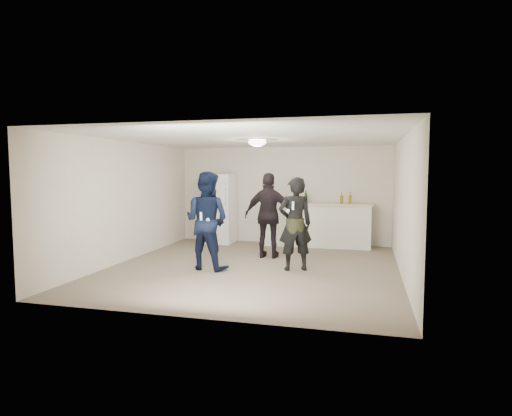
% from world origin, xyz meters
% --- Properties ---
extents(floor, '(6.00, 6.00, 0.00)m').
position_xyz_m(floor, '(0.00, 0.00, 0.00)').
color(floor, '#6B5B4C').
rests_on(floor, ground).
extents(ceiling, '(6.00, 6.00, 0.00)m').
position_xyz_m(ceiling, '(0.00, 0.00, 2.50)').
color(ceiling, silver).
rests_on(ceiling, wall_back).
extents(wall_back, '(6.00, 0.00, 6.00)m').
position_xyz_m(wall_back, '(0.00, 3.00, 1.25)').
color(wall_back, beige).
rests_on(wall_back, floor).
extents(wall_front, '(6.00, 0.00, 6.00)m').
position_xyz_m(wall_front, '(0.00, -3.00, 1.25)').
color(wall_front, beige).
rests_on(wall_front, floor).
extents(wall_left, '(0.00, 6.00, 6.00)m').
position_xyz_m(wall_left, '(-2.75, 0.00, 1.25)').
color(wall_left, beige).
rests_on(wall_left, floor).
extents(wall_right, '(0.00, 6.00, 6.00)m').
position_xyz_m(wall_right, '(2.75, 0.00, 1.25)').
color(wall_right, beige).
rests_on(wall_right, floor).
extents(counter, '(2.60, 0.56, 1.05)m').
position_xyz_m(counter, '(0.95, 2.67, 0.53)').
color(counter, silver).
rests_on(counter, floor).
extents(counter_top, '(2.68, 0.64, 0.04)m').
position_xyz_m(counter_top, '(0.95, 2.67, 1.07)').
color(counter_top, beige).
rests_on(counter_top, counter).
extents(fridge, '(0.70, 0.70, 1.80)m').
position_xyz_m(fridge, '(-1.59, 2.60, 0.90)').
color(fridge, white).
rests_on(fridge, floor).
extents(fridge_handle, '(0.02, 0.02, 0.60)m').
position_xyz_m(fridge_handle, '(-1.31, 2.23, 1.30)').
color(fridge_handle, silver).
rests_on(fridge_handle, fridge).
extents(ceiling_dome, '(0.36, 0.36, 0.16)m').
position_xyz_m(ceiling_dome, '(0.00, 0.30, 2.45)').
color(ceiling_dome, white).
rests_on(ceiling_dome, ceiling).
extents(shaker, '(0.08, 0.08, 0.17)m').
position_xyz_m(shaker, '(0.08, 2.77, 1.18)').
color(shaker, silver).
rests_on(shaker, counter_top).
extents(man, '(1.01, 0.85, 1.87)m').
position_xyz_m(man, '(-0.83, -0.34, 0.93)').
color(man, '#0D1939').
rests_on(man, floor).
extents(woman, '(0.76, 0.64, 1.77)m').
position_xyz_m(woman, '(0.82, -0.02, 0.88)').
color(woman, black).
rests_on(woman, floor).
extents(camo_shorts, '(0.34, 0.34, 0.28)m').
position_xyz_m(camo_shorts, '(0.82, -0.02, 0.85)').
color(camo_shorts, '#2F3417').
rests_on(camo_shorts, woman).
extents(spectator, '(1.09, 0.47, 1.85)m').
position_xyz_m(spectator, '(0.09, 1.00, 0.92)').
color(spectator, black).
rests_on(spectator, floor).
extents(remote_man, '(0.04, 0.04, 0.15)m').
position_xyz_m(remote_man, '(-0.83, -0.62, 1.05)').
color(remote_man, white).
rests_on(remote_man, man).
extents(nunchuk_man, '(0.07, 0.07, 0.07)m').
position_xyz_m(nunchuk_man, '(-0.71, -0.59, 0.98)').
color(nunchuk_man, silver).
rests_on(nunchuk_man, man).
extents(remote_woman, '(0.04, 0.04, 0.15)m').
position_xyz_m(remote_woman, '(0.82, -0.27, 1.25)').
color(remote_woman, silver).
rests_on(remote_woman, woman).
extents(nunchuk_woman, '(0.07, 0.07, 0.07)m').
position_xyz_m(nunchuk_woman, '(0.72, -0.24, 1.15)').
color(nunchuk_woman, white).
rests_on(nunchuk_woman, woman).
extents(bottle_cluster, '(1.18, 0.39, 0.24)m').
position_xyz_m(bottle_cluster, '(1.18, 2.61, 1.20)').
color(bottle_cluster, '#113E1A').
rests_on(bottle_cluster, counter_top).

